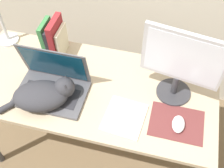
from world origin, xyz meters
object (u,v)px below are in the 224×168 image
at_px(book_row, 54,38).
at_px(notepad, 124,117).
at_px(laptop, 52,85).
at_px(computer_mouse, 178,124).
at_px(external_monitor, 181,64).
at_px(cat, 44,95).

xyz_separation_m(book_row, notepad, (0.51, -0.37, -0.11)).
height_order(laptop, notepad, laptop).
relative_size(laptop, computer_mouse, 3.72).
distance_m(laptop, external_monitor, 0.69).
bearing_deg(external_monitor, notepad, -135.33).
bearing_deg(computer_mouse, notepad, -176.38).
distance_m(cat, computer_mouse, 0.70).
xyz_separation_m(cat, external_monitor, (0.65, 0.23, 0.17)).
distance_m(external_monitor, computer_mouse, 0.30).
distance_m(laptop, notepad, 0.43).
bearing_deg(book_row, notepad, -35.43).
bearing_deg(notepad, cat, -179.11).
height_order(computer_mouse, notepad, computer_mouse).
bearing_deg(laptop, notepad, -10.11).
bearing_deg(external_monitor, cat, -160.70).
relative_size(cat, external_monitor, 0.87).
bearing_deg(computer_mouse, cat, -178.05).
relative_size(computer_mouse, book_row, 0.42).
distance_m(laptop, cat, 0.08).
relative_size(laptop, cat, 1.02).
xyz_separation_m(external_monitor, notepad, (-0.22, -0.22, -0.23)).
bearing_deg(notepad, computer_mouse, 3.62).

